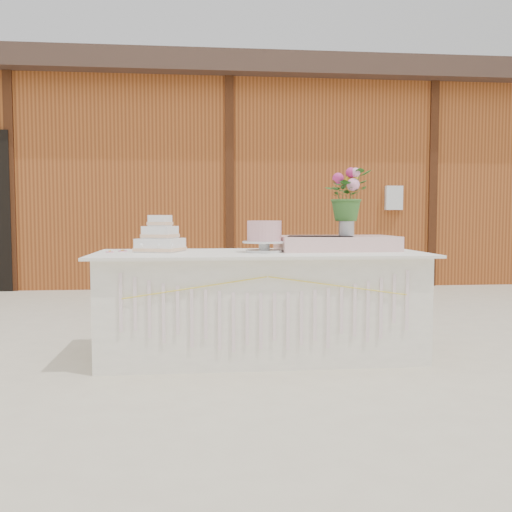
# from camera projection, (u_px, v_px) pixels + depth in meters

# --- Properties ---
(ground) EXTENTS (80.00, 80.00, 0.00)m
(ground) POSITION_uv_depth(u_px,v_px,m) (260.00, 355.00, 4.23)
(ground) COLOR beige
(ground) RESTS_ON ground
(barn) EXTENTS (12.60, 4.60, 3.30)m
(barn) POSITION_uv_depth(u_px,v_px,m) (223.00, 180.00, 10.06)
(barn) COLOR #9B4F20
(barn) RESTS_ON ground
(cake_table) EXTENTS (2.40, 1.00, 0.77)m
(cake_table) POSITION_uv_depth(u_px,v_px,m) (260.00, 304.00, 4.20)
(cake_table) COLOR white
(cake_table) RESTS_ON ground
(wedding_cake) EXTENTS (0.39, 0.39, 0.27)m
(wedding_cake) POSITION_uv_depth(u_px,v_px,m) (160.00, 239.00, 4.21)
(wedding_cake) COLOR white
(wedding_cake) RESTS_ON cake_table
(pink_cake_stand) EXTENTS (0.32, 0.32, 0.23)m
(pink_cake_stand) POSITION_uv_depth(u_px,v_px,m) (264.00, 235.00, 4.15)
(pink_cake_stand) COLOR silver
(pink_cake_stand) RESTS_ON cake_table
(satin_runner) EXTENTS (0.90, 0.53, 0.11)m
(satin_runner) POSITION_uv_depth(u_px,v_px,m) (336.00, 243.00, 4.36)
(satin_runner) COLOR beige
(satin_runner) RESTS_ON cake_table
(flower_vase) EXTENTS (0.12, 0.12, 0.16)m
(flower_vase) POSITION_uv_depth(u_px,v_px,m) (346.00, 225.00, 4.38)
(flower_vase) COLOR silver
(flower_vase) RESTS_ON satin_runner
(bouquet) EXTENTS (0.47, 0.46, 0.40)m
(bouquet) POSITION_uv_depth(u_px,v_px,m) (347.00, 189.00, 4.36)
(bouquet) COLOR #376B2B
(bouquet) RESTS_ON flower_vase
(loose_flowers) EXTENTS (0.23, 0.32, 0.02)m
(loose_flowers) POSITION_uv_depth(u_px,v_px,m) (119.00, 251.00, 4.22)
(loose_flowers) COLOR pink
(loose_flowers) RESTS_ON cake_table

